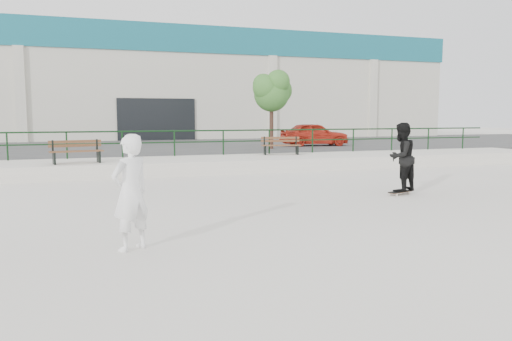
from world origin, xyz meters
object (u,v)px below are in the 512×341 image
object	(u,v)px
bench_left	(76,152)
standing_skater	(401,157)
red_car	(314,134)
skateboard	(400,192)
bench_right	(281,146)
seated_skater	(131,193)
tree	(272,90)

from	to	relation	value
bench_left	standing_skater	bearing A→B (deg)	-48.15
red_car	skateboard	size ratio (longest dim) A/B	4.49
bench_right	standing_skater	xyz separation A→B (m)	(0.37, -7.86, 0.14)
seated_skater	tree	bearing A→B (deg)	-151.61
standing_skater	seated_skater	bearing A→B (deg)	2.82
standing_skater	skateboard	bearing A→B (deg)	22.99
bench_right	seated_skater	world-z (taller)	seated_skater
standing_skater	bench_right	bearing A→B (deg)	-109.32
bench_left	standing_skater	distance (m)	10.58
bench_left	skateboard	bearing A→B (deg)	-48.15
tree	bench_left	bearing A→B (deg)	-151.72
seated_skater	skateboard	bearing A→B (deg)	171.19
seated_skater	standing_skater	bearing A→B (deg)	171.19
skateboard	seated_skater	distance (m)	8.07
bench_left	seated_skater	distance (m)	9.97
red_car	standing_skater	distance (m)	13.33
red_car	standing_skater	size ratio (longest dim) A/B	1.97
skateboard	standing_skater	world-z (taller)	standing_skater
bench_left	red_car	world-z (taller)	red_car
bench_left	skateboard	world-z (taller)	bench_left
bench_right	standing_skater	world-z (taller)	standing_skater
tree	red_car	xyz separation A→B (m)	(2.98, 1.57, -2.19)
bench_right	skateboard	size ratio (longest dim) A/B	2.08
bench_left	seated_skater	world-z (taller)	seated_skater
red_car	seated_skater	bearing A→B (deg)	153.09
tree	seated_skater	size ratio (longest dim) A/B	2.04
bench_left	tree	xyz separation A→B (m)	(8.80, 4.74, 2.42)
bench_right	tree	xyz separation A→B (m)	(0.87, 3.42, 2.44)
bench_right	skateboard	xyz separation A→B (m)	(0.37, -7.86, -0.79)
skateboard	standing_skater	xyz separation A→B (m)	(0.00, 0.00, 0.94)
skateboard	standing_skater	bearing A→B (deg)	26.61
bench_left	tree	size ratio (longest dim) A/B	0.48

